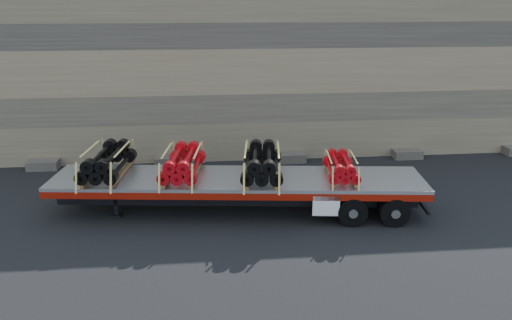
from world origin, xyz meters
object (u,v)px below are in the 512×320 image
Objects in this scene: bundle_midfront at (183,164)px; bundle_midrear at (262,164)px; trailer at (238,194)px; bundle_front at (107,163)px; bundle_rear at (341,168)px.

bundle_midfront is 2.49m from bundle_midrear.
bundle_midrear is at bearing 0.00° from trailer.
bundle_front is at bearing -180.00° from bundle_midrear.
bundle_midrear reaches higher than bundle_rear.
trailer is 4.20m from bundle_front.
bundle_front is 4.85m from bundle_midrear.
bundle_midfront is 4.95m from bundle_rear.
bundle_midfront is 1.25× the size of bundle_rear.
bundle_rear is at bearing 0.00° from bundle_front.
trailer is 1.98m from bundle_midfront.
bundle_rear is at bearing -0.00° from bundle_midfront.
bundle_midfront reaches higher than trailer.
trailer is at bearing -180.00° from bundle_midrear.
bundle_front reaches higher than bundle_rear.
trailer is 3.36m from bundle_rear.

